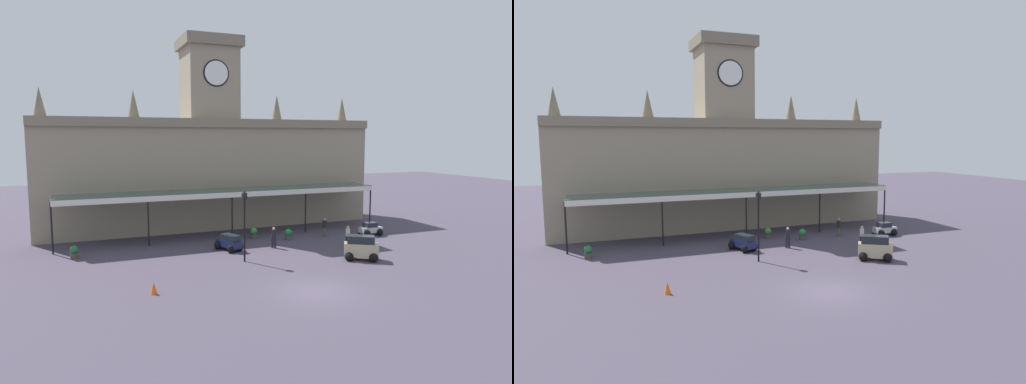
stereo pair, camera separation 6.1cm
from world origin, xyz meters
TOP-DOWN VIEW (x-y plane):
  - ground_plane at (0.00, 0.00)m, footprint 140.00×140.00m
  - station_building at (0.00, 21.46)m, footprint 32.12×6.49m
  - entrance_canopy at (-0.00, 16.00)m, footprint 28.72×3.26m
  - car_beige_van at (6.36, 4.76)m, footprint 2.59×2.35m
  - car_silver_sedan at (11.96, 11.37)m, footprint 2.05×1.53m
  - car_navy_estate at (-1.56, 10.94)m, footprint 2.06×2.42m
  - pedestrian_near_entrance at (7.83, 12.41)m, footprint 0.34×0.38m
  - pedestrian_crossing_forecourt at (7.79, 8.66)m, footprint 0.34×0.39m
  - pedestrian_beside_cars at (1.98, 10.32)m, footprint 0.35×0.34m
  - victorian_lamppost at (-1.56, 7.45)m, footprint 0.30×0.30m
  - traffic_cone at (-8.66, 3.01)m, footprint 0.40×0.40m
  - planter_near_kerb at (-12.80, 12.83)m, footprint 0.60×0.60m
  - planter_forecourt_centre at (1.75, 14.07)m, footprint 0.60×0.60m
  - planter_by_canopy at (4.30, 12.46)m, footprint 0.60×0.60m

SIDE VIEW (x-z plane):
  - ground_plane at x=0.00m, z-range 0.00..0.00m
  - traffic_cone at x=-8.66m, z-range 0.00..0.71m
  - planter_near_kerb at x=-12.80m, z-range 0.01..0.97m
  - planter_forecourt_centre at x=1.75m, z-range 0.01..0.97m
  - planter_by_canopy at x=4.30m, z-range 0.01..0.97m
  - car_silver_sedan at x=11.96m, z-range -0.09..1.10m
  - car_navy_estate at x=-1.56m, z-range -0.07..1.20m
  - car_beige_van at x=6.36m, z-range -0.08..1.69m
  - pedestrian_near_entrance at x=7.83m, z-range 0.07..1.74m
  - pedestrian_crossing_forecourt at x=7.79m, z-range 0.07..1.74m
  - pedestrian_beside_cars at x=1.98m, z-range 0.07..1.74m
  - victorian_lamppost at x=-1.56m, z-range 0.60..5.65m
  - entrance_canopy at x=0.00m, z-range 1.92..6.06m
  - station_building at x=0.00m, z-range -3.05..15.13m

